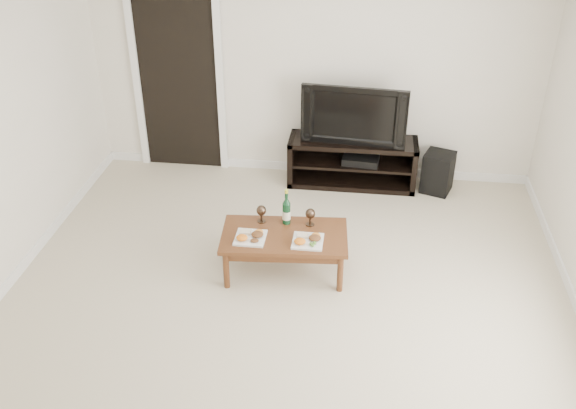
# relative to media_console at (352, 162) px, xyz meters

# --- Properties ---
(floor) EXTENTS (5.50, 5.50, 0.00)m
(floor) POSITION_rel_media_console_xyz_m (-0.48, -2.50, -0.28)
(floor) COLOR #BAB096
(floor) RESTS_ON ground
(back_wall) EXTENTS (5.00, 0.04, 2.60)m
(back_wall) POSITION_rel_media_console_xyz_m (-0.48, 0.27, 1.02)
(back_wall) COLOR white
(back_wall) RESTS_ON ground
(ceiling) EXTENTS (5.00, 5.50, 0.04)m
(ceiling) POSITION_rel_media_console_xyz_m (-0.48, -2.50, 2.35)
(ceiling) COLOR white
(ceiling) RESTS_ON back_wall
(doorway) EXTENTS (0.90, 0.02, 2.05)m
(doorway) POSITION_rel_media_console_xyz_m (-2.03, 0.24, 0.75)
(doorway) COLOR black
(doorway) RESTS_ON ground
(media_console) EXTENTS (1.44, 0.45, 0.55)m
(media_console) POSITION_rel_media_console_xyz_m (0.00, 0.00, 0.00)
(media_console) COLOR black
(media_console) RESTS_ON ground
(television) EXTENTS (1.16, 0.25, 0.66)m
(television) POSITION_rel_media_console_xyz_m (-0.00, 0.00, 0.61)
(television) COLOR black
(television) RESTS_ON media_console
(av_receiver) EXTENTS (0.43, 0.34, 0.08)m
(av_receiver) POSITION_rel_media_console_xyz_m (0.10, -0.01, 0.05)
(av_receiver) COLOR black
(av_receiver) RESTS_ON media_console
(subwoofer) EXTENTS (0.39, 0.39, 0.46)m
(subwoofer) POSITION_rel_media_console_xyz_m (0.96, -0.05, -0.04)
(subwoofer) COLOR black
(subwoofer) RESTS_ON ground
(coffee_table) EXTENTS (1.18, 0.70, 0.42)m
(coffee_table) POSITION_rel_media_console_xyz_m (-0.54, -1.79, -0.07)
(coffee_table) COLOR #5A3119
(coffee_table) RESTS_ON ground
(plate_left) EXTENTS (0.27, 0.27, 0.07)m
(plate_left) POSITION_rel_media_console_xyz_m (-0.83, -1.90, 0.18)
(plate_left) COLOR white
(plate_left) RESTS_ON coffee_table
(plate_right) EXTENTS (0.27, 0.27, 0.07)m
(plate_right) POSITION_rel_media_console_xyz_m (-0.32, -1.89, 0.18)
(plate_right) COLOR white
(plate_right) RESTS_ON coffee_table
(wine_bottle) EXTENTS (0.07, 0.07, 0.35)m
(wine_bottle) POSITION_rel_media_console_xyz_m (-0.55, -1.60, 0.32)
(wine_bottle) COLOR #0E351C
(wine_bottle) RESTS_ON coffee_table
(goblet_left) EXTENTS (0.09, 0.09, 0.17)m
(goblet_left) POSITION_rel_media_console_xyz_m (-0.78, -1.60, 0.23)
(goblet_left) COLOR #3D2D21
(goblet_left) RESTS_ON coffee_table
(goblet_right) EXTENTS (0.09, 0.09, 0.17)m
(goblet_right) POSITION_rel_media_console_xyz_m (-0.33, -1.60, 0.23)
(goblet_right) COLOR #3D2D21
(goblet_right) RESTS_ON coffee_table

